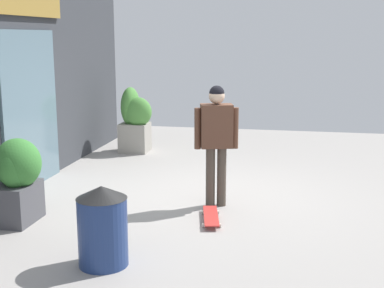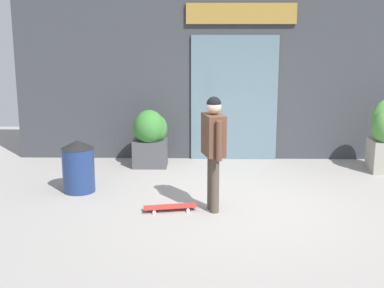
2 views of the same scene
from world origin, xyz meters
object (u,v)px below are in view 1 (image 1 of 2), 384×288
Objects in this scene: planter_box_left at (134,119)px; trash_bin at (103,226)px; skateboard at (211,216)px; planter_box_right at (17,175)px; skateboarder at (216,133)px.

trash_bin is at bearing -166.13° from planter_box_left.
planter_box_right reaches higher than skateboard.
skateboarder is 2.12× the size of skateboard.
trash_bin is (-1.56, 0.90, 0.37)m from skateboard.
skateboarder is at bearing 171.48° from skateboard.
planter_box_left is (3.84, 2.23, 0.62)m from skateboard.
trash_bin reaches higher than skateboard.
skateboard is at bearing -149.83° from planter_box_left.
skateboarder is 3.91m from planter_box_left.
skateboarder is 1.55× the size of planter_box_right.
trash_bin is at bearing -37.27° from skateboarder.
planter_box_right is at bearing 56.11° from trash_bin.
skateboarder is 1.98× the size of trash_bin.
trash_bin is (-5.40, -1.33, -0.25)m from planter_box_left.
skateboarder is 1.18m from skateboard.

